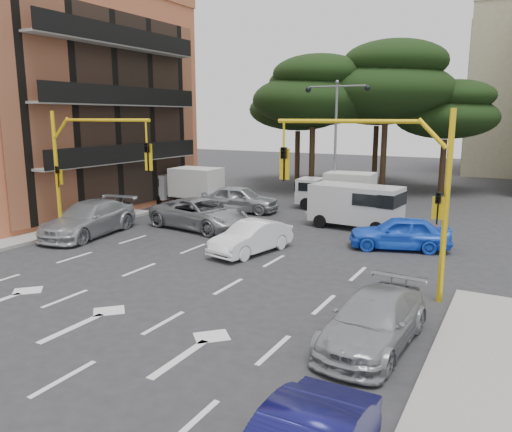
{
  "coord_description": "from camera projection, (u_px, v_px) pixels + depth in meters",
  "views": [
    {
      "loc": [
        10.66,
        -13.9,
        5.76
      ],
      "look_at": [
        0.73,
        4.31,
        1.6
      ],
      "focal_mm": 35.0,
      "sensor_mm": 36.0,
      "label": 1
    }
  ],
  "objects": [
    {
      "name": "ground",
      "position": [
        182.0,
        278.0,
        18.11
      ],
      "size": [
        120.0,
        120.0,
        0.0
      ],
      "primitive_type": "plane",
      "color": "#28282B",
      "rests_on": "ground"
    },
    {
      "name": "median_strip",
      "position": [
        333.0,
        207.0,
        31.86
      ],
      "size": [
        1.4,
        6.0,
        0.15
      ],
      "primitive_type": "cube",
      "color": "gray",
      "rests_on": "ground"
    },
    {
      "name": "apartment_orange",
      "position": [
        29.0,
        99.0,
        32.07
      ],
      "size": [
        15.19,
        16.15,
        13.7
      ],
      "color": "#C0603C",
      "rests_on": "ground"
    },
    {
      "name": "pine_left_near",
      "position": [
        314.0,
        91.0,
        37.36
      ],
      "size": [
        9.15,
        9.15,
        10.23
      ],
      "color": "#382616",
      "rests_on": "ground"
    },
    {
      "name": "pine_center",
      "position": [
        388.0,
        81.0,
        36.6
      ],
      "size": [
        9.98,
        9.98,
        11.16
      ],
      "color": "#382616",
      "rests_on": "ground"
    },
    {
      "name": "pine_left_far",
      "position": [
        299.0,
        102.0,
        42.35
      ],
      "size": [
        8.32,
        8.32,
        9.3
      ],
      "color": "#382616",
      "rests_on": "ground"
    },
    {
      "name": "pine_right",
      "position": [
        447.0,
        110.0,
        36.85
      ],
      "size": [
        7.49,
        7.49,
        8.37
      ],
      "color": "#382616",
      "rests_on": "ground"
    },
    {
      "name": "pine_back",
      "position": [
        378.0,
        94.0,
        41.98
      ],
      "size": [
        9.15,
        9.15,
        10.23
      ],
      "color": "#382616",
      "rests_on": "ground"
    },
    {
      "name": "signal_mast_right",
      "position": [
        388.0,
        176.0,
        15.86
      ],
      "size": [
        5.79,
        0.37,
        6.0
      ],
      "color": "yellow",
      "rests_on": "ground"
    },
    {
      "name": "signal_mast_left",
      "position": [
        83.0,
        159.0,
        22.25
      ],
      "size": [
        5.79,
        0.37,
        6.0
      ],
      "color": "yellow",
      "rests_on": "ground"
    },
    {
      "name": "street_lamp_center",
      "position": [
        336.0,
        122.0,
        30.81
      ],
      "size": [
        4.16,
        0.36,
        7.77
      ],
      "color": "slate",
      "rests_on": "median_strip"
    },
    {
      "name": "car_white_hatch",
      "position": [
        251.0,
        237.0,
        21.27
      ],
      "size": [
        2.25,
        4.33,
        1.36
      ],
      "primitive_type": "imported",
      "rotation": [
        0.0,
        0.0,
        -0.21
      ],
      "color": "white",
      "rests_on": "ground"
    },
    {
      "name": "car_blue_compact",
      "position": [
        400.0,
        233.0,
        21.89
      ],
      "size": [
        4.64,
        2.96,
        1.47
      ],
      "primitive_type": "imported",
      "rotation": [
        0.0,
        0.0,
        -1.26
      ],
      "color": "blue",
      "rests_on": "ground"
    },
    {
      "name": "car_silver_wagon",
      "position": [
        89.0,
        219.0,
        24.43
      ],
      "size": [
        3.13,
        5.96,
        1.65
      ],
      "primitive_type": "imported",
      "rotation": [
        0.0,
        0.0,
        0.15
      ],
      "color": "#A8AAB0",
      "rests_on": "ground"
    },
    {
      "name": "car_silver_cross_a",
      "position": [
        200.0,
        214.0,
        25.86
      ],
      "size": [
        5.96,
        3.41,
        1.56
      ],
      "primitive_type": "imported",
      "rotation": [
        0.0,
        0.0,
        1.42
      ],
      "color": "#93969A",
      "rests_on": "ground"
    },
    {
      "name": "car_silver_cross_b",
      "position": [
        240.0,
        199.0,
        30.42
      ],
      "size": [
        4.97,
        2.6,
        1.61
      ],
      "primitive_type": "imported",
      "rotation": [
        0.0,
        0.0,
        1.72
      ],
      "color": "#A2A6AA",
      "rests_on": "ground"
    },
    {
      "name": "car_silver_parked",
      "position": [
        374.0,
        320.0,
        12.67
      ],
      "size": [
        2.15,
        4.72,
        1.34
      ],
      "primitive_type": "imported",
      "rotation": [
        0.0,
        0.0,
        -0.06
      ],
      "color": "#96989D",
      "rests_on": "ground"
    },
    {
      "name": "van_white",
      "position": [
        356.0,
        206.0,
        25.94
      ],
      "size": [
        4.77,
        2.48,
        2.3
      ],
      "primitive_type": null,
      "rotation": [
        0.0,
        0.0,
        -1.66
      ],
      "color": "silver",
      "rests_on": "ground"
    },
    {
      "name": "box_truck_a",
      "position": [
        185.0,
        186.0,
        32.74
      ],
      "size": [
        5.12,
        2.3,
        2.49
      ],
      "primitive_type": null,
      "rotation": [
        0.0,
        0.0,
        1.61
      ],
      "color": "silver",
      "rests_on": "ground"
    },
    {
      "name": "box_truck_b",
      "position": [
        336.0,
        191.0,
        31.06
      ],
      "size": [
        4.95,
        2.35,
        2.37
      ],
      "primitive_type": null,
      "rotation": [
        0.0,
        0.0,
        1.64
      ],
      "color": "silver",
      "rests_on": "ground"
    }
  ]
}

